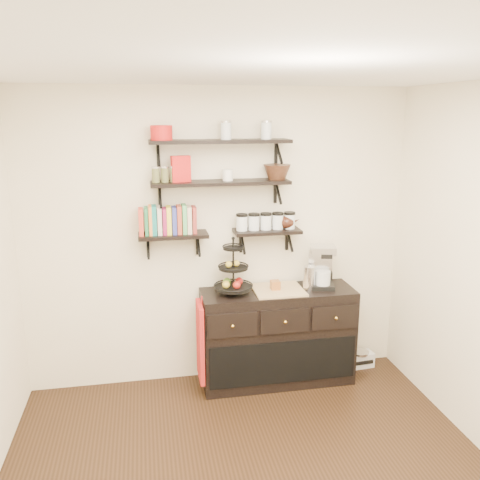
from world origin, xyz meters
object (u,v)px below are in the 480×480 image
Objects in this scene: sideboard at (277,336)px; fruit_stand at (234,275)px; coffee_maker at (321,267)px; radio at (359,359)px.

sideboard is 0.74m from fruit_stand.
coffee_maker is (0.83, 0.02, 0.02)m from fruit_stand.
radio is (0.88, 0.10, -0.37)m from sideboard.
radio is (0.47, 0.08, -1.01)m from coffee_maker.
coffee_maker is 1.40× the size of radio.
coffee_maker is at bearing 1.64° from fruit_stand.
coffee_maker is at bearing -175.71° from radio.
fruit_stand reaches higher than radio.
sideboard is at bearing -0.50° from fruit_stand.
sideboard is 2.80× the size of fruit_stand.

